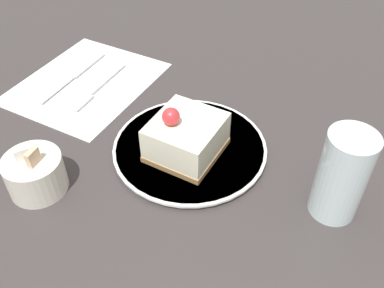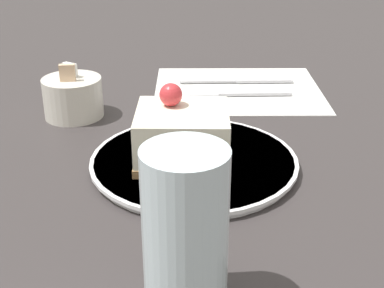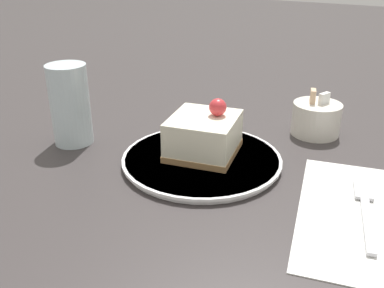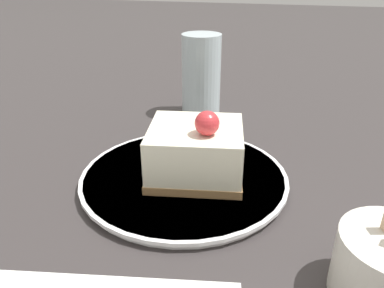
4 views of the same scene
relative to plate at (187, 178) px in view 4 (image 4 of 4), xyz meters
The scene contains 4 objects.
ground_plane 0.02m from the plate, ahead, with size 4.00×4.00×0.00m, color #383333.
plate is the anchor object (origin of this frame).
cake_slice 0.03m from the plate, 108.63° to the left, with size 0.11×0.11×0.08m.
drinking_glass 0.22m from the plate, behind, with size 0.06×0.06×0.13m.
Camera 4 is at (0.32, 0.10, 0.22)m, focal length 35.00 mm.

